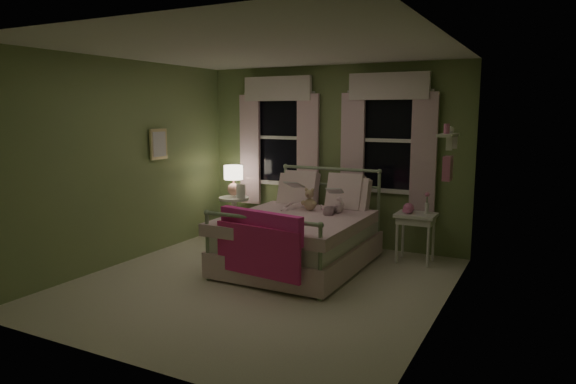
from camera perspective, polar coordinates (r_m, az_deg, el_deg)
The scene contains 18 objects.
room_shell at distance 5.67m, azimuth -3.30°, elevation 2.41°, with size 4.20×4.20×4.20m.
bed at distance 6.50m, azimuth 1.42°, elevation -4.94°, with size 1.58×2.04×1.18m.
pink_throw at distance 5.57m, azimuth -3.23°, elevation -4.93°, with size 1.10×0.30×0.71m.
child_left at distance 6.88m, azimuth 0.88°, elevation 0.60°, with size 0.27×0.18×0.75m, color #F7D1DD.
child_right at distance 6.65m, azimuth 5.20°, elevation 0.33°, with size 0.37×0.29×0.76m, color #F7D1DD.
book_left at distance 6.66m, azimuth -0.08°, elevation 0.47°, with size 0.20×0.27×0.03m, color beige.
book_right at distance 6.43m, azimuth 4.35°, elevation -0.24°, with size 0.20×0.27×0.02m, color beige.
teddy_bear at distance 6.65m, azimuth 2.43°, elevation -1.04°, with size 0.22×0.17×0.30m.
nightstand_left at distance 7.92m, azimuth -6.02°, elevation -2.22°, with size 0.46×0.46×0.65m.
table_lamp at distance 7.83m, azimuth -6.08°, elevation 1.63°, with size 0.29×0.29×0.46m.
book_nightstand at distance 7.75m, azimuth -5.75°, elevation -0.65°, with size 0.16×0.22×0.02m, color beige.
nightstand_right at distance 6.80m, azimuth 14.02°, elevation -3.15°, with size 0.50×0.40×0.64m.
pink_toy at distance 6.79m, azimuth 13.24°, elevation -1.78°, with size 0.14×0.19×0.14m.
bud_vase at distance 6.78m, azimuth 15.18°, elevation -1.18°, with size 0.06×0.06×0.28m.
window_left at distance 7.83m, azimuth -1.07°, elevation 6.58°, with size 1.34×0.13×1.96m.
window_right at distance 7.17m, azimuth 11.03°, elevation 6.21°, with size 1.34×0.13×1.96m.
wall_shelf at distance 5.65m, azimuth 17.38°, elevation 4.27°, with size 0.15×0.50×0.60m.
framed_picture at distance 7.29m, azimuth -14.18°, elevation 5.18°, with size 0.03×0.32×0.42m.
Camera 1 is at (2.88, -4.84, 1.94)m, focal length 32.00 mm.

